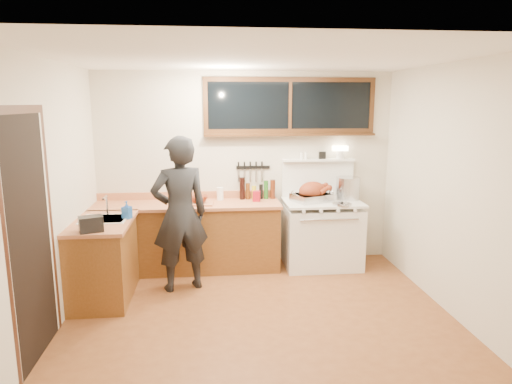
{
  "coord_description": "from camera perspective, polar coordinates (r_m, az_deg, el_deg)",
  "views": [
    {
      "loc": [
        -0.49,
        -4.41,
        2.19
      ],
      "look_at": [
        0.05,
        0.85,
        1.15
      ],
      "focal_mm": 32.0,
      "sensor_mm": 36.0,
      "label": 1
    }
  ],
  "objects": [
    {
      "name": "sink_unit",
      "position": [
        5.42,
        -18.4,
        -3.8
      ],
      "size": [
        0.5,
        0.45,
        0.37
      ],
      "color": "white",
      "rests_on": "counter_left"
    },
    {
      "name": "stockpot",
      "position": [
        6.29,
        11.4,
        0.47
      ],
      "size": [
        0.37,
        0.37,
        0.3
      ],
      "color": "silver",
      "rests_on": "vintage_stove"
    },
    {
      "name": "pot_lid",
      "position": [
        5.94,
        10.7,
        -1.49
      ],
      "size": [
        0.3,
        0.3,
        0.04
      ],
      "color": "silver",
      "rests_on": "vintage_stove"
    },
    {
      "name": "toaster",
      "position": [
        4.92,
        -19.94,
        -3.78
      ],
      "size": [
        0.27,
        0.23,
        0.16
      ],
      "color": "black",
      "rests_on": "counter_left"
    },
    {
      "name": "bottle_cluster",
      "position": [
        6.18,
        0.09,
        0.26
      ],
      "size": [
        0.49,
        0.07,
        0.3
      ],
      "color": "black",
      "rests_on": "counter_back"
    },
    {
      "name": "man",
      "position": [
        5.38,
        -9.48,
        -2.75
      ],
      "size": [
        0.77,
        0.62,
        1.83
      ],
      "color": "black",
      "rests_on": "ground"
    },
    {
      "name": "pitcher",
      "position": [
        6.14,
        -4.51,
        -0.22
      ],
      "size": [
        0.11,
        0.11,
        0.17
      ],
      "color": "white",
      "rests_on": "counter_back"
    },
    {
      "name": "counter_left",
      "position": [
        5.46,
        -18.52,
        -8.02
      ],
      "size": [
        0.64,
        1.09,
        0.9
      ],
      "color": "brown",
      "rests_on": "ground"
    },
    {
      "name": "knife_strip",
      "position": [
        6.23,
        -0.52,
        3.01
      ],
      "size": [
        0.46,
        0.03,
        0.28
      ],
      "color": "black",
      "rests_on": "room_shell"
    },
    {
      "name": "ground_plane",
      "position": [
        4.95,
        0.44,
        -15.25
      ],
      "size": [
        4.0,
        3.5,
        0.02
      ],
      "primitive_type": "cube",
      "color": "brown"
    },
    {
      "name": "left_doorway",
      "position": [
        4.29,
        -26.25,
        -4.96
      ],
      "size": [
        0.02,
        1.04,
        2.17
      ],
      "color": "black",
      "rests_on": "ground"
    },
    {
      "name": "saucepan",
      "position": [
        6.39,
        7.82,
        -0.09
      ],
      "size": [
        0.19,
        0.29,
        0.12
      ],
      "color": "silver",
      "rests_on": "vintage_stove"
    },
    {
      "name": "soap_bottle",
      "position": [
        5.34,
        -15.85,
        -2.16
      ],
      "size": [
        0.12,
        0.12,
        0.2
      ],
      "color": "blue",
      "rests_on": "counter_left"
    },
    {
      "name": "counter_back",
      "position": [
        6.12,
        -8.56,
        -5.48
      ],
      "size": [
        2.44,
        0.64,
        1.0
      ],
      "color": "brown",
      "rests_on": "ground"
    },
    {
      "name": "room_shell",
      "position": [
        4.47,
        0.47,
        4.2
      ],
      "size": [
        4.1,
        3.6,
        2.65
      ],
      "color": "beige",
      "rests_on": "ground"
    },
    {
      "name": "back_window",
      "position": [
        6.23,
        4.29,
        9.93
      ],
      "size": [
        2.32,
        0.13,
        0.77
      ],
      "color": "black",
      "rests_on": "room_shell"
    },
    {
      "name": "roast_turkey",
      "position": [
        6.09,
        7.11,
        -0.18
      ],
      "size": [
        0.6,
        0.53,
        0.26
      ],
      "color": "silver",
      "rests_on": "vintage_stove"
    },
    {
      "name": "coffee_tin",
      "position": [
        6.04,
        0.07,
        -0.53
      ],
      "size": [
        0.11,
        0.1,
        0.14
      ],
      "color": "maroon",
      "rests_on": "counter_back"
    },
    {
      "name": "vintage_stove",
      "position": [
        6.25,
        8.21,
        -4.98
      ],
      "size": [
        1.02,
        0.74,
        1.61
      ],
      "color": "white",
      "rests_on": "ground"
    },
    {
      "name": "cutting_board",
      "position": [
        5.91,
        -7.16,
        -1.04
      ],
      "size": [
        0.39,
        0.31,
        0.13
      ],
      "color": "#B96F49",
      "rests_on": "counter_back"
    }
  ]
}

